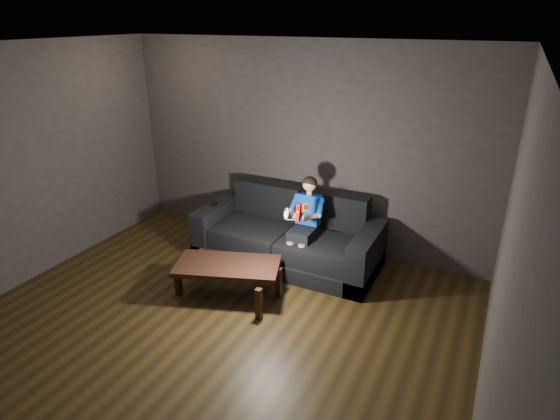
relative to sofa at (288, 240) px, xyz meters
The scene contains 10 objects.
floor 1.92m from the sofa, 92.88° to the right, with size 5.00×5.00×0.00m, color black.
back_wall 1.22m from the sofa, 99.03° to the left, with size 5.00×0.04×2.70m, color #332E2D.
right_wall 3.24m from the sofa, 38.31° to the right, with size 0.04×5.00×2.70m, color #332E2D.
ceiling 3.07m from the sofa, 92.88° to the right, with size 5.00×5.00×0.02m, color white.
sofa is the anchor object (origin of this frame).
child 0.50m from the sofa, 15.11° to the right, with size 0.42×0.51×1.03m.
wii_remote_red 0.85m from the sofa, 54.01° to the right, with size 0.05×0.07×0.20m.
nunchuk_white 0.77m from the sofa, 67.59° to the right, with size 0.06×0.09×0.14m.
wii_remote_black 1.10m from the sofa, behind, with size 0.06×0.14×0.03m.
coffee_table 1.08m from the sofa, 103.45° to the right, with size 1.26×0.91×0.41m.
Camera 1 is at (2.36, -2.94, 2.94)m, focal length 30.00 mm.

